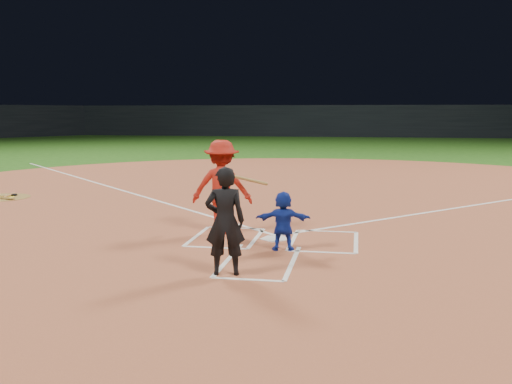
% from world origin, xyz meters
% --- Properties ---
extents(ground, '(120.00, 120.00, 0.00)m').
position_xyz_m(ground, '(0.00, 0.00, 0.00)').
color(ground, '#1F4F13').
rests_on(ground, ground).
extents(home_plate_dirt, '(28.00, 28.00, 0.01)m').
position_xyz_m(home_plate_dirt, '(0.00, 6.00, 0.01)').
color(home_plate_dirt, '#9B4E32').
rests_on(home_plate_dirt, ground).
extents(stadium_wall_far, '(80.00, 1.20, 3.20)m').
position_xyz_m(stadium_wall_far, '(0.00, 48.00, 1.60)').
color(stadium_wall_far, black).
rests_on(stadium_wall_far, ground).
extents(home_plate, '(0.60, 0.60, 0.02)m').
position_xyz_m(home_plate, '(0.00, 0.00, 0.02)').
color(home_plate, white).
rests_on(home_plate, home_plate_dirt).
extents(on_deck_circle, '(1.70, 1.70, 0.01)m').
position_xyz_m(on_deck_circle, '(-8.72, 4.02, 0.02)').
color(on_deck_circle, brown).
rests_on(on_deck_circle, home_plate_dirt).
extents(on_deck_logo, '(0.80, 0.80, 0.00)m').
position_xyz_m(on_deck_logo, '(-8.72, 4.02, 0.02)').
color(on_deck_logo, yellow).
rests_on(on_deck_logo, on_deck_circle).
extents(on_deck_bat_a, '(0.24, 0.83, 0.06)m').
position_xyz_m(on_deck_bat_a, '(-8.57, 4.27, 0.05)').
color(on_deck_bat_a, '#A2693B').
rests_on(on_deck_bat_a, on_deck_circle).
extents(on_deck_bat_c, '(0.83, 0.24, 0.06)m').
position_xyz_m(on_deck_bat_c, '(-8.42, 3.72, 0.05)').
color(on_deck_bat_c, olive).
rests_on(on_deck_bat_c, on_deck_circle).
extents(bat_weight_donut, '(0.19, 0.19, 0.05)m').
position_xyz_m(bat_weight_donut, '(-8.52, 4.42, 0.05)').
color(bat_weight_donut, black).
rests_on(bat_weight_donut, on_deck_circle).
extents(catcher, '(1.04, 0.46, 1.08)m').
position_xyz_m(catcher, '(0.28, -0.87, 0.55)').
color(catcher, '#132C9F').
rests_on(catcher, home_plate_dirt).
extents(umpire, '(0.68, 0.52, 1.68)m').
position_xyz_m(umpire, '(-0.39, -2.58, 0.85)').
color(umpire, black).
rests_on(umpire, home_plate_dirt).
extents(chalk_markings, '(28.35, 17.32, 0.01)m').
position_xyz_m(chalk_markings, '(0.00, 5.29, 0.01)').
color(chalk_markings, white).
rests_on(chalk_markings, home_plate_dirt).
extents(batter_at_plate, '(1.60, 0.84, 1.93)m').
position_xyz_m(batter_at_plate, '(-1.16, 0.41, 0.98)').
color(batter_at_plate, '#A81D12').
rests_on(batter_at_plate, home_plate_dirt).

